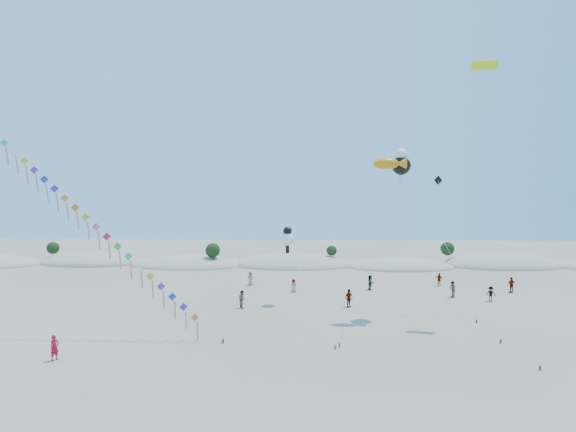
{
  "coord_description": "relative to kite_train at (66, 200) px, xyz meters",
  "views": [
    {
      "loc": [
        1.79,
        -28.07,
        12.23
      ],
      "look_at": [
        0.36,
        14.0,
        9.56
      ],
      "focal_mm": 30.0,
      "sensor_mm": 36.0,
      "label": 1
    }
  ],
  "objects": [
    {
      "name": "dune_ridge",
      "position": [
        18.9,
        34.29,
        -10.9
      ],
      "size": [
        145.3,
        11.49,
        5.57
      ],
      "color": "tan",
      "rests_on": "ground"
    },
    {
      "name": "cartoon_kite_low",
      "position": [
        17.9,
        10.48,
        -4.16
      ],
      "size": [
        4.79,
        14.86,
        7.99
      ],
      "color": "#3F2D1E",
      "rests_on": "ground"
    },
    {
      "name": "fish_kite",
      "position": [
        27.47,
        5.73,
        3.19
      ],
      "size": [
        6.72,
        9.42,
        14.77
      ],
      "color": "#3F2D1E",
      "rests_on": "ground"
    },
    {
      "name": "beachgoers",
      "position": [
        28.27,
        14.17,
        -10.16
      ],
      "size": [
        31.3,
        12.08,
        1.83
      ],
      "color": "slate",
      "rests_on": "ground"
    },
    {
      "name": "kite_train",
      "position": [
        0.0,
        0.0,
        0.0
      ],
      "size": [
        25.31,
        4.96,
        21.16
      ],
      "color": "#3F2D1E",
      "rests_on": "ground"
    },
    {
      "name": "parafoil_kite",
      "position": [
        35.85,
        5.47,
        11.56
      ],
      "size": [
        2.31,
        13.5,
        23.49
      ],
      "color": "#3F2D1E",
      "rests_on": "ground"
    },
    {
      "name": "cartoon_kite_high",
      "position": [
        28.74,
        6.8,
        3.28
      ],
      "size": [
        7.2,
        9.53,
        15.72
      ],
      "color": "#3F2D1E",
      "rests_on": "ground"
    },
    {
      "name": "dark_kite",
      "position": [
        33.41,
        7.3,
        -2.01
      ],
      "size": [
        2.73,
        5.28,
        13.21
      ],
      "color": "#3F2D1E",
      "rests_on": "ground"
    },
    {
      "name": "ground",
      "position": [
        17.84,
        -10.85,
        -11.02
      ],
      "size": [
        160.0,
        160.0,
        0.0
      ],
      "primitive_type": "plane",
      "color": "#84715B",
      "rests_on": "ground"
    },
    {
      "name": "flyer_foreground",
      "position": [
        2.18,
        -6.55,
        -10.11
      ],
      "size": [
        0.68,
        0.79,
        1.81
      ],
      "primitive_type": "imported",
      "rotation": [
        0.0,
        0.0,
        1.11
      ],
      "color": "#B50E24",
      "rests_on": "ground"
    }
  ]
}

